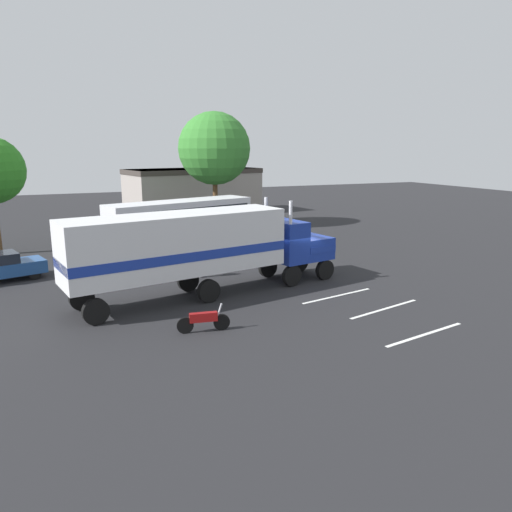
{
  "coord_description": "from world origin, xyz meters",
  "views": [
    {
      "loc": [
        -11.98,
        -22.65,
        7.09
      ],
      "look_at": [
        -2.34,
        -0.22,
        1.6
      ],
      "focal_mm": 33.66,
      "sensor_mm": 36.0,
      "label": 1
    }
  ],
  "objects_px": {
    "motorcycle": "(204,320)",
    "semi_truck": "(199,246)",
    "tree_left": "(214,149)",
    "parked_bus": "(181,219)",
    "parked_car": "(0,267)",
    "person_bystander": "(203,262)"
  },
  "relations": [
    {
      "from": "motorcycle",
      "to": "semi_truck",
      "type": "bearing_deg",
      "value": 75.03
    },
    {
      "from": "tree_left",
      "to": "parked_bus",
      "type": "bearing_deg",
      "value": -124.42
    },
    {
      "from": "semi_truck",
      "to": "parked_bus",
      "type": "relative_size",
      "value": 1.28
    },
    {
      "from": "parked_bus",
      "to": "tree_left",
      "type": "height_order",
      "value": "tree_left"
    },
    {
      "from": "motorcycle",
      "to": "tree_left",
      "type": "xyz_separation_m",
      "value": [
        8.64,
        24.25,
        6.58
      ]
    },
    {
      "from": "parked_car",
      "to": "tree_left",
      "type": "relative_size",
      "value": 0.46
    },
    {
      "from": "person_bystander",
      "to": "tree_left",
      "type": "bearing_deg",
      "value": 69.08
    },
    {
      "from": "person_bystander",
      "to": "tree_left",
      "type": "relative_size",
      "value": 0.16
    },
    {
      "from": "motorcycle",
      "to": "parked_car",
      "type": "bearing_deg",
      "value": 124.91
    },
    {
      "from": "parked_car",
      "to": "motorcycle",
      "type": "height_order",
      "value": "parked_car"
    },
    {
      "from": "parked_car",
      "to": "tree_left",
      "type": "height_order",
      "value": "tree_left"
    },
    {
      "from": "person_bystander",
      "to": "motorcycle",
      "type": "bearing_deg",
      "value": -106.85
    },
    {
      "from": "person_bystander",
      "to": "parked_car",
      "type": "xyz_separation_m",
      "value": [
        -10.41,
        3.5,
        -0.09
      ]
    },
    {
      "from": "semi_truck",
      "to": "parked_car",
      "type": "bearing_deg",
      "value": 143.41
    },
    {
      "from": "parked_bus",
      "to": "semi_truck",
      "type": "bearing_deg",
      "value": -100.54
    },
    {
      "from": "semi_truck",
      "to": "person_bystander",
      "type": "xyz_separation_m",
      "value": [
        1.18,
        3.35,
        -1.63
      ]
    },
    {
      "from": "semi_truck",
      "to": "parked_car",
      "type": "xyz_separation_m",
      "value": [
        -9.23,
        6.85,
        -1.72
      ]
    },
    {
      "from": "person_bystander",
      "to": "motorcycle",
      "type": "distance_m",
      "value": 8.33
    },
    {
      "from": "parked_bus",
      "to": "parked_car",
      "type": "relative_size",
      "value": 2.39
    },
    {
      "from": "person_bystander",
      "to": "motorcycle",
      "type": "height_order",
      "value": "person_bystander"
    },
    {
      "from": "semi_truck",
      "to": "person_bystander",
      "type": "height_order",
      "value": "semi_truck"
    },
    {
      "from": "parked_car",
      "to": "motorcycle",
      "type": "relative_size",
      "value": 2.25
    }
  ]
}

